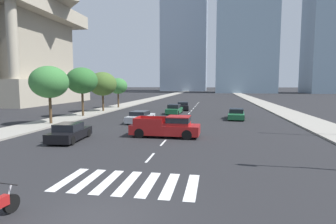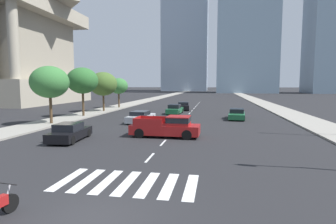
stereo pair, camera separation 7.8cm
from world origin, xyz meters
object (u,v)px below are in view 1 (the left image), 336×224
Objects in this scene: pickup_truck at (168,127)px; sedan_black_4 at (70,133)px; sedan_black_2 at (183,106)px; street_tree_second at (82,81)px; sedan_silver_1 at (140,117)px; street_tree_nearest at (49,82)px; street_tree_third at (103,84)px; sedan_green_3 at (174,110)px; street_tree_fourth at (118,86)px; sedan_green_0 at (236,114)px.

pickup_truck is 1.24× the size of sedan_black_4.
street_tree_second is at bearing 128.97° from sedan_black_2.
sedan_silver_1 is at bearing 163.60° from sedan_black_2.
sedan_silver_1 is 15.53m from sedan_black_2.
street_tree_third is at bearing 90.00° from street_tree_nearest.
sedan_green_3 is at bearing 48.32° from street_tree_nearest.
street_tree_second reaches higher than street_tree_third.
sedan_green_3 is at bearing -8.92° from sedan_silver_1.
street_tree_fourth is (-11.02, 7.57, 3.23)m from sedan_green_3.
sedan_black_2 is (-1.49, 22.73, -0.20)m from pickup_truck.
street_tree_second is at bearing 90.00° from street_tree_nearest.
street_tree_third reaches higher than sedan_green_0.
street_tree_second reaches higher than sedan_silver_1.
pickup_truck is 1.20× the size of sedan_green_3.
sedan_silver_1 is at bearing 121.45° from pickup_truck.
street_tree_third is at bearing 107.73° from sedan_black_2.
sedan_silver_1 is 0.78× the size of street_tree_second.
street_tree_fourth is at bearing 7.99° from sedan_black_4.
street_tree_third is at bearing 127.53° from pickup_truck.
sedan_black_2 is 16.73m from street_tree_second.
street_tree_second is at bearing 118.91° from sedan_green_3.
street_tree_nearest is (-11.02, -12.38, 3.75)m from sedan_green_3.
sedan_black_2 reaches higher than sedan_silver_1.
sedan_black_2 is 0.76× the size of street_tree_third.
sedan_silver_1 is at bearing -62.78° from street_tree_fourth.
pickup_truck is 1.23× the size of sedan_black_2.
sedan_black_4 is 10.04m from street_tree_nearest.
street_tree_second is (-19.19, -1.05, 4.03)m from sedan_green_0.
pickup_truck is at bearing -53.68° from street_tree_third.
sedan_green_0 is at bearing -59.84° from sedan_silver_1.
sedan_black_2 is 13.09m from street_tree_third.
sedan_silver_1 is 10.46m from sedan_black_4.
sedan_black_2 is 6.00m from sedan_green_3.
sedan_green_3 is 0.89× the size of street_tree_fourth.
sedan_green_0 is 1.08× the size of sedan_black_2.
sedan_silver_1 reaches higher than sedan_green_0.
sedan_green_3 is 0.78× the size of street_tree_third.
street_tree_third is (-6.09, 20.38, 3.61)m from sedan_black_4.
sedan_green_3 is 0.74× the size of street_tree_second.
sedan_green_0 is at bearing 64.65° from pickup_truck.
sedan_green_0 is (6.17, 12.34, -0.24)m from pickup_truck.
street_tree_third is 6.61m from street_tree_fourth.
street_tree_nearest reaches higher than pickup_truck.
sedan_silver_1 is 13.90m from street_tree_third.
sedan_green_3 reaches higher than sedan_black_2.
street_tree_third is at bearing 90.00° from street_tree_second.
street_tree_fourth reaches higher than pickup_truck.
pickup_truck is at bearing -73.67° from sedan_black_4.
sedan_black_2 is at bearing -5.35° from sedan_silver_1.
street_tree_third is at bearing -90.00° from street_tree_fourth.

